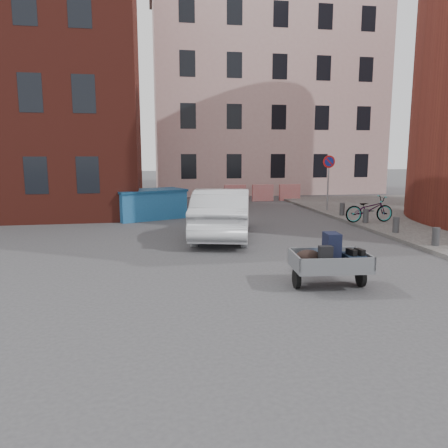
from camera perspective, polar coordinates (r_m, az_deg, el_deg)
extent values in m
plane|color=#38383A|center=(11.20, 3.67, -5.77)|extent=(120.00, 120.00, 0.00)
cube|color=#591E16|center=(24.74, -26.03, 17.95)|extent=(12.00, 10.00, 14.00)
cube|color=#C89E9A|center=(33.86, 5.22, 16.25)|extent=(16.00, 8.00, 14.00)
cylinder|color=gray|center=(21.81, 13.43, 5.17)|extent=(0.07, 0.07, 2.60)
cylinder|color=red|center=(21.74, 13.55, 7.92)|extent=(0.60, 0.03, 0.60)
cylinder|color=navy|center=(21.72, 13.58, 7.92)|extent=(0.44, 0.03, 0.44)
cylinder|color=#3A3A3D|center=(14.70, 25.94, -1.48)|extent=(0.22, 0.22, 0.55)
cylinder|color=#3A3A3D|center=(16.51, 21.54, -0.09)|extent=(0.22, 0.22, 0.55)
cylinder|color=#3A3A3D|center=(18.40, 18.03, 1.01)|extent=(0.22, 0.22, 0.55)
cylinder|color=#3A3A3D|center=(20.36, 15.18, 1.91)|extent=(0.22, 0.22, 0.55)
cube|color=red|center=(26.12, 1.48, 4.05)|extent=(1.30, 0.18, 1.00)
cube|color=red|center=(26.50, 5.10, 4.09)|extent=(1.30, 0.18, 1.00)
cube|color=red|center=(26.98, 8.61, 4.11)|extent=(1.30, 0.18, 1.00)
cylinder|color=black|center=(9.66, 9.45, -7.01)|extent=(0.14, 0.45, 0.44)
cylinder|color=black|center=(10.10, 17.45, -6.58)|extent=(0.14, 0.45, 0.44)
cube|color=slate|center=(9.79, 13.60, -5.46)|extent=(1.69, 1.23, 0.08)
cube|color=slate|center=(9.53, 9.17, -4.60)|extent=(0.13, 1.10, 0.28)
cube|color=slate|center=(10.02, 17.88, -4.25)|extent=(0.13, 1.10, 0.28)
cube|color=slate|center=(10.24, 12.71, -3.74)|extent=(1.60, 0.17, 0.28)
cube|color=slate|center=(9.26, 14.67, -5.20)|extent=(1.60, 0.17, 0.28)
cube|color=slate|center=(10.64, 12.06, -4.55)|extent=(0.14, 0.70, 0.06)
cube|color=black|center=(9.77, 13.87, -3.16)|extent=(0.34, 0.47, 0.70)
cube|color=black|center=(9.83, 16.59, -4.54)|extent=(0.45, 0.63, 0.25)
ellipsoid|color=black|center=(9.55, 10.89, -4.38)|extent=(0.63, 0.41, 0.36)
cube|color=black|center=(9.44, 13.10, -4.24)|extent=(0.29, 0.20, 0.48)
ellipsoid|color=#174FAC|center=(10.06, 12.74, -4.09)|extent=(0.38, 0.33, 0.24)
cube|color=black|center=(9.71, 16.31, -3.54)|extent=(0.16, 0.29, 0.13)
cube|color=black|center=(9.78, 17.30, -3.50)|extent=(0.16, 0.29, 0.13)
cube|color=#21639F|center=(19.62, -9.73, 2.43)|extent=(3.34, 2.55, 1.20)
cube|color=navy|center=(19.55, -9.78, 4.32)|extent=(3.47, 2.68, 0.10)
imported|color=#B9BCC1|center=(15.04, -0.20, 1.44)|extent=(2.91, 5.42, 1.70)
imported|color=black|center=(18.58, 18.43, 1.86)|extent=(2.01, 0.71, 1.06)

